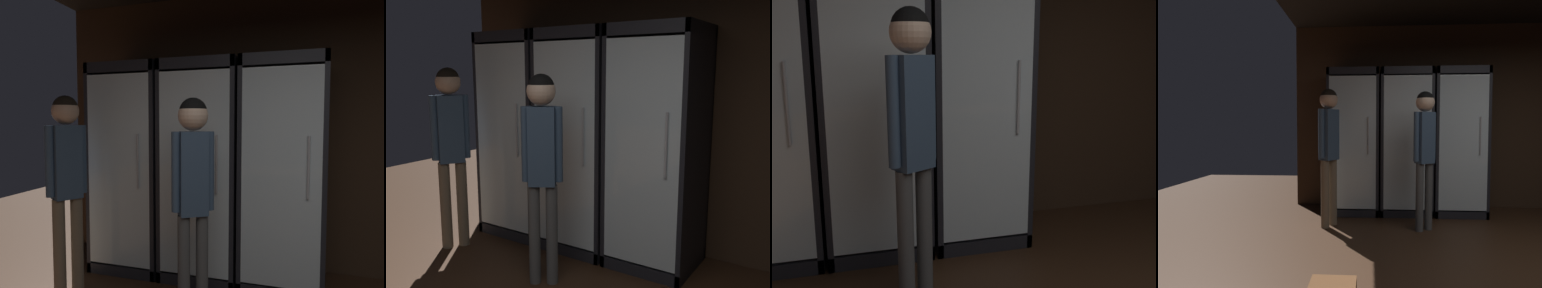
% 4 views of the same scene
% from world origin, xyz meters
% --- Properties ---
extents(wall_back, '(6.00, 0.06, 2.80)m').
position_xyz_m(wall_back, '(0.00, 3.03, 1.40)').
color(wall_back, '#382619').
rests_on(wall_back, ground).
extents(cooler_far_left, '(0.72, 0.70, 2.05)m').
position_xyz_m(cooler_far_left, '(-2.08, 2.69, 1.00)').
color(cooler_far_left, black).
rests_on(cooler_far_left, ground).
extents(cooler_left, '(0.72, 0.70, 2.05)m').
position_xyz_m(cooler_left, '(-1.34, 2.69, 1.00)').
color(cooler_left, black).
rests_on(cooler_left, ground).
extents(cooler_center, '(0.72, 0.70, 2.05)m').
position_xyz_m(cooler_center, '(-0.60, 2.69, 1.00)').
color(cooler_center, black).
rests_on(cooler_center, ground).
extents(shopper_near, '(0.28, 0.22, 1.66)m').
position_xyz_m(shopper_near, '(-1.19, 1.82, 1.09)').
color(shopper_near, '#4C4C4C').
rests_on(shopper_near, ground).
extents(shopper_far, '(0.25, 0.31, 1.71)m').
position_xyz_m(shopper_far, '(-2.35, 1.92, 1.09)').
color(shopper_far, '#72604C').
rests_on(shopper_far, ground).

